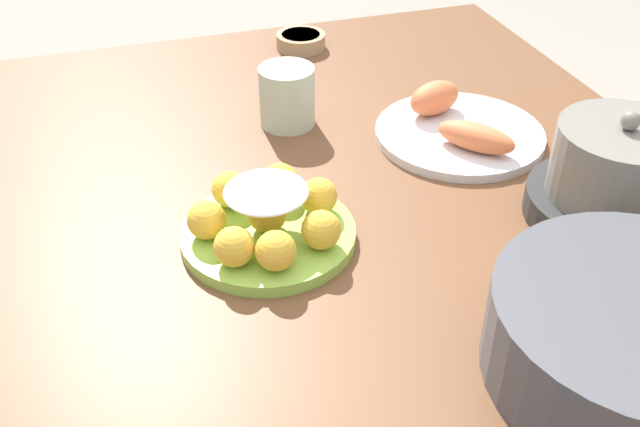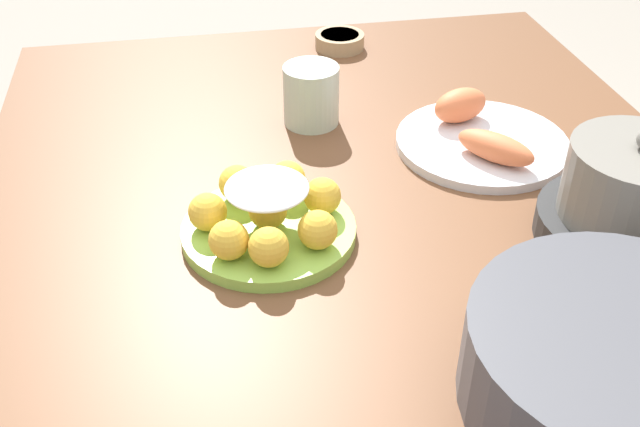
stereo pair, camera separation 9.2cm
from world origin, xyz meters
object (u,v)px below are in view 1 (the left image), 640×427
at_px(dining_table, 369,293).
at_px(seafood_platter, 457,128).
at_px(serving_bowl, 640,337).
at_px(sauce_bowl, 301,40).
at_px(warming_pot, 615,180).
at_px(cake_plate, 267,221).
at_px(cup_far, 287,96).

distance_m(dining_table, seafood_platter, 0.31).
bearing_deg(serving_bowl, sauce_bowl, -174.70).
height_order(serving_bowl, seafood_platter, serving_bowl).
distance_m(serving_bowl, seafood_platter, 0.49).
xyz_separation_m(seafood_platter, warming_pot, (0.25, 0.09, 0.04)).
bearing_deg(dining_table, warming_pot, 80.95).
bearing_deg(cake_plate, warming_pot, 78.71).
distance_m(cake_plate, warming_pot, 0.44).
relative_size(serving_bowl, warming_pot, 1.41).
distance_m(sauce_bowl, seafood_platter, 0.42).
xyz_separation_m(dining_table, seafood_platter, (-0.20, 0.22, 0.11)).
distance_m(sauce_bowl, cup_far, 0.30).
bearing_deg(sauce_bowl, seafood_platter, 17.98).
height_order(dining_table, cup_far, cup_far).
bearing_deg(sauce_bowl, warming_pot, 18.90).
relative_size(cake_plate, warming_pot, 1.04).
xyz_separation_m(serving_bowl, seafood_platter, (-0.49, 0.05, -0.03)).
height_order(dining_table, warming_pot, warming_pot).
distance_m(cake_plate, sauce_bowl, 0.60).
relative_size(cake_plate, sauce_bowl, 2.37).
xyz_separation_m(seafood_platter, cup_far, (-0.12, -0.23, 0.03)).
bearing_deg(warming_pot, dining_table, -99.05).
xyz_separation_m(dining_table, serving_bowl, (0.29, 0.17, 0.14)).
bearing_deg(cake_plate, sauce_bowl, 159.56).
relative_size(cake_plate, serving_bowl, 0.74).
xyz_separation_m(cake_plate, warming_pot, (0.09, 0.43, 0.03)).
bearing_deg(cake_plate, serving_bowl, 41.89).
height_order(dining_table, serving_bowl, serving_bowl).
xyz_separation_m(sauce_bowl, cup_far, (0.28, -0.10, 0.03)).
distance_m(dining_table, serving_bowl, 0.36).
xyz_separation_m(cup_far, warming_pot, (0.37, 0.33, 0.01)).
relative_size(sauce_bowl, warming_pot, 0.44).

